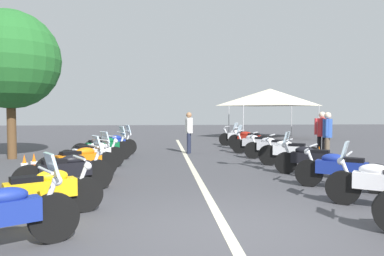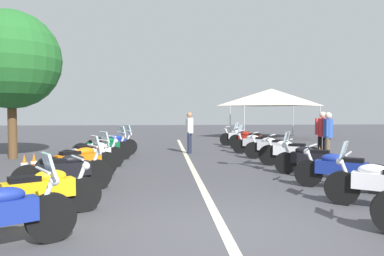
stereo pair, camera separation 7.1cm
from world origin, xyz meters
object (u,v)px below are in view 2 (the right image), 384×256
Objects in this scene: motorcycle_right_row_4 at (289,152)px; bystander_1 at (328,133)px; motorcycle_left_row_5 at (104,148)px; motorcycle_right_row_3 at (310,159)px; motorcycle_left_row_1 at (40,191)px; motorcycle_right_row_5 at (273,147)px; motorcycle_right_row_2 at (340,170)px; motorcycle_left_row_3 at (80,161)px; traffic_cone_1 at (320,156)px; bystander_0 at (323,132)px; motorcycle_left_row_2 at (66,171)px; motorcycle_right_row_8 at (240,137)px; motorcycle_right_row_7 at (249,139)px; roadside_tree_0 at (11,60)px; traffic_cone_0 at (24,166)px; motorcycle_left_row_6 at (112,144)px; traffic_cone_2 at (34,164)px; event_tent at (271,97)px; motorcycle_left_row_4 at (92,154)px; bystander_2 at (189,129)px; motorcycle_right_row_1 at (382,184)px; motorcycle_right_row_6 at (256,143)px.

motorcycle_right_row_4 is 1.98m from bystander_1.
motorcycle_left_row_5 is 1.15× the size of motorcycle_right_row_3.
motorcycle_left_row_1 is 0.97× the size of motorcycle_right_row_5.
motorcycle_right_row_4 reaches higher than motorcycle_right_row_2.
motorcycle_left_row_1 is at bearing 72.94° from bystander_1.
traffic_cone_1 is at bearing -21.63° from motorcycle_left_row_3.
motorcycle_right_row_2 is (-1.74, -6.13, -0.02)m from motorcycle_left_row_3.
motorcycle_right_row_2 is 5.06m from bystander_0.
bystander_0 is (4.58, -7.76, 0.55)m from motorcycle_left_row_2.
motorcycle_left_row_2 is 1.01× the size of motorcycle_right_row_8.
motorcycle_right_row_7 is at bearing -53.33° from motorcycle_right_row_2.
roadside_tree_0 reaches higher than bystander_0.
motorcycle_right_row_7 is at bearing -50.62° from traffic_cone_0.
motorcycle_left_row_5 is (3.50, -0.05, 0.00)m from motorcycle_left_row_3.
motorcycle_left_row_6 is 1.16× the size of bystander_1.
traffic_cone_1 is at bearing -82.01° from traffic_cone_2.
motorcycle_left_row_1 is 0.98× the size of motorcycle_left_row_2.
motorcycle_left_row_5 is 0.40× the size of event_tent.
event_tent is at bearing -8.86° from traffic_cone_1.
motorcycle_left_row_4 reaches higher than motorcycle_left_row_1.
motorcycle_right_row_4 is 0.99× the size of motorcycle_right_row_7.
bystander_2 reaches higher than motorcycle_right_row_5.
bystander_1 is at bearing -89.27° from motorcycle_right_row_3.
roadside_tree_0 is at bearing 9.76° from motorcycle_right_row_3.
motorcycle_right_row_4 is (5.03, -0.06, -0.00)m from motorcycle_right_row_1.
motorcycle_left_row_3 is 8.39m from bystander_0.
motorcycle_right_row_1 is 1.00× the size of motorcycle_right_row_3.
bystander_1 is (-0.93, -7.78, 0.54)m from motorcycle_left_row_5.
motorcycle_right_row_3 is at bearing -57.79° from motorcycle_left_row_5.
bystander_2 reaches higher than motorcycle_left_row_6.
bystander_2 is at bearing 1.74° from bystander_1.
motorcycle_left_row_2 reaches higher than motorcycle_right_row_5.
motorcycle_left_row_1 is at bearing 64.20° from motorcycle_right_row_3.
motorcycle_right_row_6 is at bearing -53.86° from motorcycle_right_row_4.
motorcycle_left_row_3 reaches higher than motorcycle_right_row_2.
motorcycle_right_row_3 is at bearing 91.52° from bystander_1.
motorcycle_left_row_2 reaches higher than motorcycle_left_row_4.
traffic_cone_0 is 0.12× the size of event_tent.
motorcycle_left_row_5 is at bearing -29.00° from traffic_cone_2.
motorcycle_right_row_8 is at bearing 29.61° from motorcycle_left_row_2.
motorcycle_left_row_5 is 1.16× the size of bystander_1.
motorcycle_right_row_4 is at bearing 122.72° from motorcycle_right_row_7.
motorcycle_left_row_3 reaches higher than motorcycle_right_row_1.
motorcycle_right_row_7 reaches higher than traffic_cone_1.
motorcycle_right_row_4 is at bearing 119.59° from motorcycle_right_row_5.
motorcycle_left_row_4 reaches higher than traffic_cone_1.
bystander_2 reaches higher than traffic_cone_1.
motorcycle_right_row_1 is 6.72m from motorcycle_right_row_5.
roadside_tree_0 reaches higher than motorcycle_left_row_1.
motorcycle_right_row_4 reaches higher than traffic_cone_0.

